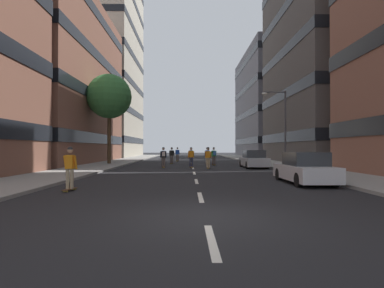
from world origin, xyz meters
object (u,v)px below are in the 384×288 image
Objects in this scene: skater_3 at (191,155)px; skater_5 at (164,156)px; skater_6 at (208,157)px; skater_9 at (214,155)px; parked_car_mid at (304,169)px; streetlamp_right at (281,120)px; skater_1 at (207,155)px; skater_0 at (172,155)px; parked_car_near at (253,160)px; street_tree_near at (109,97)px; skater_7 at (70,166)px; skater_4 at (163,156)px; skater_2 at (177,153)px; skater_8 at (191,156)px.

skater_5 is at bearing -119.71° from skater_3.
skater_6 is 1.00× the size of skater_9.
streetlamp_right is (2.42, 11.52, 3.44)m from parked_car_mid.
skater_1 and skater_6 have the same top height.
skater_0 is 7.97m from skater_6.
parked_car_near is 0.49× the size of street_tree_near.
street_tree_near reaches higher than skater_1.
skater_3 is at bearing 60.29° from skater_5.
parked_car_mid is at bearing -67.49° from skater_0.
skater_7 is (3.23, -18.70, -5.91)m from street_tree_near.
skater_4 is 14.29m from skater_7.
skater_3 is (-1.71, 0.12, 0.00)m from skater_1.
skater_0 is 4.75m from skater_5.
parked_car_mid is 2.47× the size of skater_1.
parked_car_mid is at bearing 13.28° from skater_7.
parked_car_mid is 15.44m from skater_9.
skater_6 is (9.64, -5.69, -5.91)m from street_tree_near.
parked_car_near is at bearing 90.00° from parked_car_mid.
streetlamp_right is 12.03m from skater_0.
parked_car_near is 6.93m from skater_1.
parked_car_near is 14.41m from skater_2.
skater_7 is (-2.51, -15.50, 0.00)m from skater_5.
skater_7 is at bearing -98.47° from skater_0.
street_tree_near is 5.08× the size of skater_8.
skater_0 is 6.35m from skater_8.
skater_5 is at bearing -95.99° from skater_0.
street_tree_near is 10.26m from skater_3.
parked_car_near is 2.47× the size of skater_3.
skater_1 is (-3.61, 5.91, 0.29)m from parked_car_near.
skater_4 is at bearing -125.61° from skater_1.
skater_2 is at bearing 82.69° from skater_7.
skater_6 is (-3.96, 10.56, 0.29)m from parked_car_mid.
skater_1 is 1.00× the size of skater_5.
skater_5 and skater_7 have the same top height.
skater_2 is (-6.97, 12.60, 0.29)m from parked_car_near.
skater_5 reaches higher than parked_car_mid.
skater_6 is (3.79, -1.04, -0.03)m from skater_4.
skater_1 is 6.84m from skater_6.
skater_9 is at bearing 23.55° from skater_5.
skater_4 is (-4.15, -5.79, 0.03)m from skater_1.
street_tree_near is 5.08× the size of skater_3.
parked_car_mid is at bearing -73.85° from skater_2.
skater_9 is at bearing 101.57° from parked_car_mid.
streetlamp_right is 10.64m from skater_4.
streetlamp_right is 3.65× the size of skater_7.
parked_car_near is at bearing -58.59° from skater_1.
skater_9 is at bearing 67.50° from skater_7.
skater_4 is 1.00× the size of skater_9.
skater_6 is at bearing -77.46° from skater_2.
skater_1 is at bearing 101.73° from parked_car_mid.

